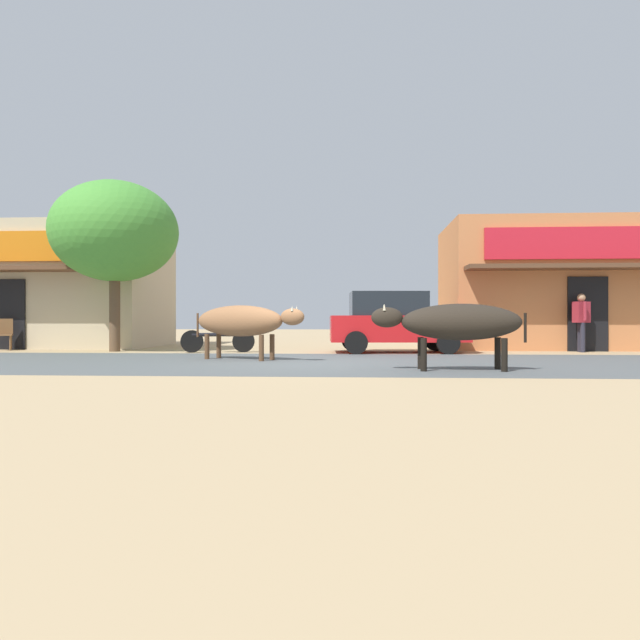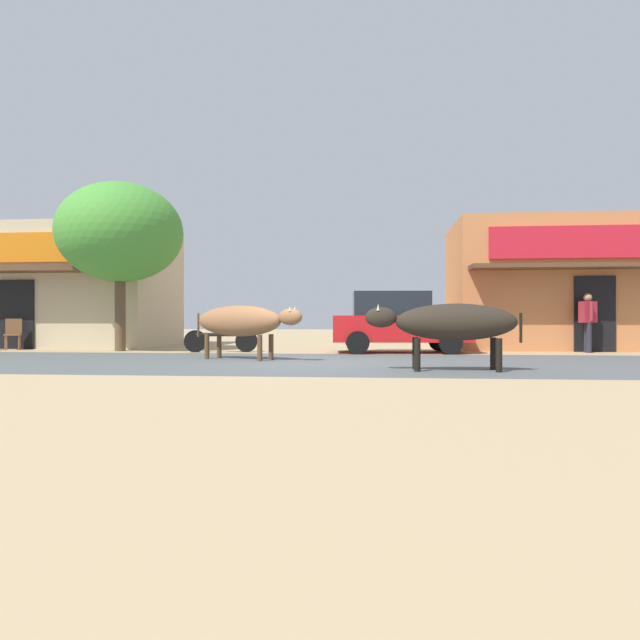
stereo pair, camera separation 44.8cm
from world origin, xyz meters
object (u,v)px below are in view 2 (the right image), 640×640
at_px(roadside_tree, 120,233).
at_px(parked_motorcycle, 222,335).
at_px(parked_hatchback_car, 397,322).
at_px(cafe_chair_near_tree, 13,332).
at_px(cow_far_dark, 452,323).
at_px(pedestrian_by_shop, 588,318).
at_px(cow_near_brown, 241,321).

xyz_separation_m(roadside_tree, parked_motorcycle, (3.04, -0.33, -2.89)).
height_order(parked_hatchback_car, parked_motorcycle, parked_hatchback_car).
bearing_deg(roadside_tree, cafe_chair_near_tree, 174.13).
relative_size(roadside_tree, cow_far_dark, 1.76).
xyz_separation_m(roadside_tree, cafe_chair_near_tree, (-3.45, 0.35, -2.85)).
bearing_deg(cafe_chair_near_tree, pedestrian_by_shop, 0.37).
relative_size(parked_hatchback_car, cow_near_brown, 1.38).
bearing_deg(cow_near_brown, parked_motorcycle, 113.24).
height_order(cow_far_dark, pedestrian_by_shop, pedestrian_by_shop).
distance_m(roadside_tree, cafe_chair_near_tree, 4.49).
distance_m(parked_motorcycle, cow_far_dark, 7.60).
bearing_deg(parked_motorcycle, roadside_tree, 173.84).
height_order(parked_hatchback_car, cow_near_brown, parked_hatchback_car).
bearing_deg(parked_hatchback_car, cow_near_brown, -139.60).
height_order(roadside_tree, parked_hatchback_car, roadside_tree).
distance_m(cow_near_brown, pedestrian_by_shop, 9.40).
bearing_deg(pedestrian_by_shop, parked_motorcycle, -175.44).
bearing_deg(roadside_tree, cow_far_dark, -32.96).
height_order(roadside_tree, pedestrian_by_shop, roadside_tree).
xyz_separation_m(parked_hatchback_car, parked_motorcycle, (-4.77, -0.30, -0.37)).
height_order(parked_hatchback_car, cow_far_dark, parked_hatchback_car).
bearing_deg(cow_far_dark, pedestrian_by_shop, 53.89).
relative_size(roadside_tree, cow_near_brown, 1.76).
bearing_deg(cow_near_brown, cow_far_dark, -29.71).
height_order(pedestrian_by_shop, cafe_chair_near_tree, pedestrian_by_shop).
xyz_separation_m(roadside_tree, cow_near_brown, (4.22, -3.08, -2.50)).
bearing_deg(pedestrian_by_shop, parked_hatchback_car, -174.61).
distance_m(parked_motorcycle, cow_near_brown, 3.02).
bearing_deg(pedestrian_by_shop, roadside_tree, -177.96).
height_order(cow_near_brown, pedestrian_by_shop, pedestrian_by_shop).
xyz_separation_m(cow_near_brown, cow_far_dark, (4.33, -2.47, -0.01)).
relative_size(roadside_tree, pedestrian_by_shop, 2.98).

